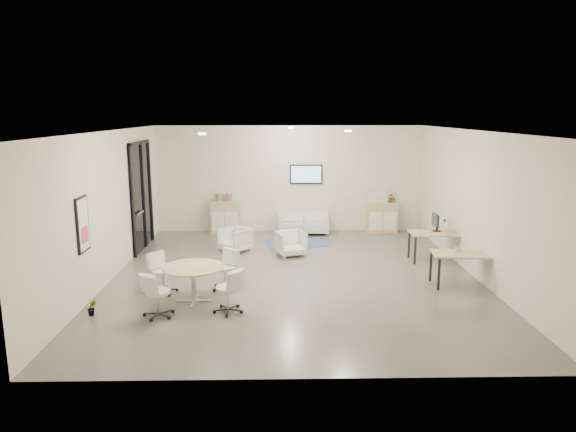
% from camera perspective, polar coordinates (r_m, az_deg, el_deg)
% --- Properties ---
extents(room_shell, '(9.60, 10.60, 4.80)m').
position_cam_1_polar(room_shell, '(11.12, 0.71, 1.17)').
color(room_shell, '#53514B').
rests_on(room_shell, ground).
extents(glass_door, '(0.09, 1.90, 2.85)m').
position_cam_1_polar(glass_door, '(14.07, -15.97, 2.50)').
color(glass_door, black).
rests_on(glass_door, room_shell).
extents(artwork, '(0.05, 0.54, 1.04)m').
position_cam_1_polar(artwork, '(10.21, -21.85, -0.90)').
color(artwork, black).
rests_on(artwork, room_shell).
extents(wall_tv, '(0.98, 0.06, 0.58)m').
position_cam_1_polar(wall_tv, '(15.53, 2.02, 4.66)').
color(wall_tv, black).
rests_on(wall_tv, room_shell).
extents(ceiling_spots, '(3.14, 4.14, 0.03)m').
position_cam_1_polar(ceiling_spots, '(11.78, -0.39, 9.49)').
color(ceiling_spots, '#FFEAC6').
rests_on(ceiling_spots, room_shell).
extents(sideboard_left, '(0.86, 0.45, 0.97)m').
position_cam_1_polar(sideboard_left, '(15.58, -6.97, -0.11)').
color(sideboard_left, '#DAB283').
rests_on(sideboard_left, room_shell).
extents(sideboard_right, '(0.93, 0.45, 0.93)m').
position_cam_1_polar(sideboard_right, '(15.82, 10.34, -0.11)').
color(sideboard_right, '#DAB283').
rests_on(sideboard_right, room_shell).
extents(books, '(0.50, 0.14, 0.22)m').
position_cam_1_polar(books, '(15.48, -7.19, 2.06)').
color(books, red).
rests_on(books, sideboard_left).
extents(printer, '(0.52, 0.45, 0.34)m').
position_cam_1_polar(printer, '(15.69, 9.96, 2.11)').
color(printer, white).
rests_on(printer, sideboard_right).
extents(loveseat, '(1.53, 0.84, 0.55)m').
position_cam_1_polar(loveseat, '(15.43, 1.76, -0.83)').
color(loveseat, silver).
rests_on(loveseat, room_shell).
extents(blue_rug, '(1.79, 1.35, 0.01)m').
position_cam_1_polar(blue_rug, '(14.31, 0.94, -3.03)').
color(blue_rug, '#304493').
rests_on(blue_rug, room_shell).
extents(armchair_left, '(0.92, 0.92, 0.69)m').
position_cam_1_polar(armchair_left, '(13.50, -5.91, -2.49)').
color(armchair_left, silver).
rests_on(armchair_left, room_shell).
extents(armchair_right, '(0.82, 0.80, 0.69)m').
position_cam_1_polar(armchair_right, '(13.04, 0.34, -2.93)').
color(armchair_right, silver).
rests_on(armchair_right, room_shell).
extents(desk_rear, '(1.37, 0.70, 0.71)m').
position_cam_1_polar(desk_rear, '(13.04, 16.36, -2.08)').
color(desk_rear, '#DAB283').
rests_on(desk_rear, room_shell).
extents(desk_front, '(1.39, 0.79, 0.70)m').
position_cam_1_polar(desk_front, '(11.37, 19.05, -4.28)').
color(desk_front, '#DAB283').
rests_on(desk_front, room_shell).
extents(monitor, '(0.20, 0.50, 0.44)m').
position_cam_1_polar(monitor, '(13.10, 16.07, -0.62)').
color(monitor, black).
rests_on(monitor, desk_rear).
extents(round_table, '(1.16, 1.16, 0.71)m').
position_cam_1_polar(round_table, '(9.98, -10.47, -6.00)').
color(round_table, '#DAB283').
rests_on(round_table, room_shell).
extents(meeting_chairs, '(2.21, 2.21, 0.82)m').
position_cam_1_polar(meeting_chairs, '(10.04, -10.43, -7.17)').
color(meeting_chairs, white).
rests_on(meeting_chairs, room_shell).
extents(plant_cabinet, '(0.36, 0.38, 0.23)m').
position_cam_1_polar(plant_cabinet, '(15.76, 11.55, 1.95)').
color(plant_cabinet, '#3F7F3F').
rests_on(plant_cabinet, sideboard_right).
extents(plant_floor, '(0.24, 0.33, 0.13)m').
position_cam_1_polar(plant_floor, '(10.00, -20.92, -9.94)').
color(plant_floor, '#3F7F3F').
rests_on(plant_floor, room_shell).
extents(cup, '(0.16, 0.14, 0.13)m').
position_cam_1_polar(cup, '(11.41, 18.37, -3.47)').
color(cup, white).
rests_on(cup, desk_front).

